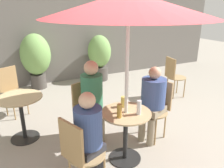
{
  "coord_description": "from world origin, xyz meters",
  "views": [
    {
      "loc": [
        -1.42,
        -2.01,
        1.97
      ],
      "look_at": [
        -0.17,
        0.53,
        0.96
      ],
      "focal_mm": 35.0,
      "sensor_mm": 36.0,
      "label": 1
    }
  ],
  "objects_px": {
    "beer_glass_1": "(139,107)",
    "bistro_chair_0": "(157,104)",
    "cafe_table_far": "(21,110)",
    "seated_person_2": "(89,132)",
    "bistro_chair_4": "(173,74)",
    "beer_glass_2": "(123,102)",
    "umbrella": "(129,5)",
    "seated_person_0": "(153,98)",
    "beer_glass_0": "(119,111)",
    "potted_plant_1": "(100,55)",
    "bistro_chair_1": "(86,106)",
    "potted_plant_0": "(36,57)",
    "cafe_table_near": "(126,127)",
    "seated_person_1": "(93,95)",
    "bistro_chair_2": "(79,151)",
    "bistro_chair_3": "(11,87)"
  },
  "relations": [
    {
      "from": "bistro_chair_2",
      "to": "bistro_chair_4",
      "type": "height_order",
      "value": "same"
    },
    {
      "from": "bistro_chair_0",
      "to": "bistro_chair_4",
      "type": "bearing_deg",
      "value": 109.9
    },
    {
      "from": "cafe_table_far",
      "to": "seated_person_1",
      "type": "xyz_separation_m",
      "value": [
        0.95,
        -0.54,
        0.26
      ]
    },
    {
      "from": "bistro_chair_4",
      "to": "seated_person_0",
      "type": "height_order",
      "value": "seated_person_0"
    },
    {
      "from": "beer_glass_2",
      "to": "umbrella",
      "type": "distance_m",
      "value": 1.22
    },
    {
      "from": "cafe_table_far",
      "to": "bistro_chair_3",
      "type": "distance_m",
      "value": 0.98
    },
    {
      "from": "bistro_chair_0",
      "to": "bistro_chair_1",
      "type": "height_order",
      "value": "same"
    },
    {
      "from": "cafe_table_far",
      "to": "seated_person_1",
      "type": "distance_m",
      "value": 1.12
    },
    {
      "from": "seated_person_2",
      "to": "beer_glass_0",
      "type": "xyz_separation_m",
      "value": [
        0.44,
        0.14,
        0.09
      ]
    },
    {
      "from": "seated_person_0",
      "to": "beer_glass_2",
      "type": "bearing_deg",
      "value": -104.1
    },
    {
      "from": "potted_plant_1",
      "to": "cafe_table_near",
      "type": "bearing_deg",
      "value": -107.56
    },
    {
      "from": "bistro_chair_1",
      "to": "potted_plant_0",
      "type": "distance_m",
      "value": 2.68
    },
    {
      "from": "umbrella",
      "to": "seated_person_0",
      "type": "bearing_deg",
      "value": 21.22
    },
    {
      "from": "cafe_table_far",
      "to": "seated_person_2",
      "type": "bearing_deg",
      "value": -66.08
    },
    {
      "from": "cafe_table_near",
      "to": "seated_person_2",
      "type": "height_order",
      "value": "seated_person_2"
    },
    {
      "from": "beer_glass_0",
      "to": "potted_plant_1",
      "type": "height_order",
      "value": "potted_plant_1"
    },
    {
      "from": "beer_glass_2",
      "to": "bistro_chair_3",
      "type": "bearing_deg",
      "value": 123.82
    },
    {
      "from": "bistro_chair_0",
      "to": "beer_glass_2",
      "type": "distance_m",
      "value": 0.72
    },
    {
      "from": "bistro_chair_0",
      "to": "bistro_chair_2",
      "type": "xyz_separation_m",
      "value": [
        -1.44,
        -0.56,
        0.0
      ]
    },
    {
      "from": "cafe_table_near",
      "to": "cafe_table_far",
      "type": "bearing_deg",
      "value": 136.31
    },
    {
      "from": "cafe_table_far",
      "to": "bistro_chair_4",
      "type": "xyz_separation_m",
      "value": [
        3.21,
        0.3,
        0.05
      ]
    },
    {
      "from": "beer_glass_0",
      "to": "beer_glass_1",
      "type": "height_order",
      "value": "beer_glass_1"
    },
    {
      "from": "potted_plant_1",
      "to": "umbrella",
      "type": "height_order",
      "value": "umbrella"
    },
    {
      "from": "seated_person_0",
      "to": "bistro_chair_2",
      "type": "bearing_deg",
      "value": -90.0
    },
    {
      "from": "bistro_chair_0",
      "to": "bistro_chair_2",
      "type": "relative_size",
      "value": 1.0
    },
    {
      "from": "bistro_chair_0",
      "to": "bistro_chair_3",
      "type": "distance_m",
      "value": 2.69
    },
    {
      "from": "umbrella",
      "to": "potted_plant_0",
      "type": "bearing_deg",
      "value": 100.3
    },
    {
      "from": "seated_person_0",
      "to": "beer_glass_1",
      "type": "height_order",
      "value": "seated_person_0"
    },
    {
      "from": "bistro_chair_4",
      "to": "beer_glass_2",
      "type": "distance_m",
      "value": 2.37
    },
    {
      "from": "bistro_chair_2",
      "to": "beer_glass_2",
      "type": "relative_size",
      "value": 6.33
    },
    {
      "from": "bistro_chair_2",
      "to": "potted_plant_1",
      "type": "distance_m",
      "value": 3.97
    },
    {
      "from": "bistro_chair_4",
      "to": "seated_person_2",
      "type": "height_order",
      "value": "seated_person_2"
    },
    {
      "from": "bistro_chair_4",
      "to": "potted_plant_1",
      "type": "distance_m",
      "value": 2.11
    },
    {
      "from": "bistro_chair_0",
      "to": "umbrella",
      "type": "relative_size",
      "value": 0.43
    },
    {
      "from": "cafe_table_near",
      "to": "umbrella",
      "type": "relative_size",
      "value": 0.33
    },
    {
      "from": "bistro_chair_1",
      "to": "bistro_chair_2",
      "type": "height_order",
      "value": "same"
    },
    {
      "from": "beer_glass_1",
      "to": "beer_glass_2",
      "type": "bearing_deg",
      "value": 103.59
    },
    {
      "from": "potted_plant_0",
      "to": "seated_person_0",
      "type": "bearing_deg",
      "value": -69.31
    },
    {
      "from": "beer_glass_1",
      "to": "bistro_chair_0",
      "type": "bearing_deg",
      "value": 33.3
    },
    {
      "from": "cafe_table_near",
      "to": "seated_person_0",
      "type": "xyz_separation_m",
      "value": [
        0.57,
        0.22,
        0.21
      ]
    },
    {
      "from": "bistro_chair_3",
      "to": "beer_glass_2",
      "type": "bearing_deg",
      "value": -82.69
    },
    {
      "from": "seated_person_1",
      "to": "beer_glass_1",
      "type": "xyz_separation_m",
      "value": [
        0.34,
        -0.7,
        0.04
      ]
    },
    {
      "from": "seated_person_2",
      "to": "beer_glass_2",
      "type": "relative_size",
      "value": 8.08
    },
    {
      "from": "cafe_table_far",
      "to": "beer_glass_0",
      "type": "distance_m",
      "value": 1.62
    },
    {
      "from": "seated_person_1",
      "to": "potted_plant_0",
      "type": "bearing_deg",
      "value": 76.69
    },
    {
      "from": "seated_person_2",
      "to": "bistro_chair_4",
      "type": "bearing_deg",
      "value": -78.92
    },
    {
      "from": "bistro_chair_3",
      "to": "seated_person_1",
      "type": "relative_size",
      "value": 0.72
    },
    {
      "from": "cafe_table_near",
      "to": "bistro_chair_4",
      "type": "bearing_deg",
      "value": 35.05
    },
    {
      "from": "cafe_table_near",
      "to": "bistro_chair_2",
      "type": "relative_size",
      "value": 0.77
    },
    {
      "from": "bistro_chair_0",
      "to": "seated_person_0",
      "type": "xyz_separation_m",
      "value": [
        -0.14,
        -0.06,
        0.15
      ]
    }
  ]
}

